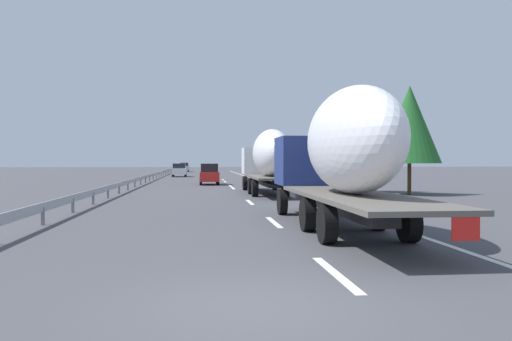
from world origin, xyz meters
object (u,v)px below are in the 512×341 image
object	(u,v)px
truck_lead	(268,158)
car_white_van	(179,170)
road_sign	(267,159)
car_red_compact	(209,174)
car_silver_hatch	(184,167)
truck_trailing	(341,152)

from	to	relation	value
truck_lead	car_white_van	distance (m)	37.97
truck_lead	road_sign	bearing A→B (deg)	-7.17
car_white_van	road_sign	size ratio (longest dim) A/B	1.26
car_red_compact	car_white_van	bearing A→B (deg)	8.70
car_red_compact	road_sign	bearing A→B (deg)	-31.47
car_silver_hatch	truck_lead	bearing A→B (deg)	-173.87
car_silver_hatch	car_red_compact	world-z (taller)	car_red_compact
car_white_van	road_sign	distance (m)	16.32
car_silver_hatch	car_red_compact	xyz separation A→B (m)	(-54.97, -3.84, 0.05)
truck_trailing	car_white_van	world-z (taller)	truck_trailing
car_silver_hatch	road_sign	bearing A→B (deg)	-166.63
truck_lead	car_red_compact	distance (m)	14.30
truck_lead	truck_trailing	world-z (taller)	truck_trailing
truck_lead	car_white_van	world-z (taller)	truck_lead
car_red_compact	truck_lead	bearing A→B (deg)	-165.58
truck_trailing	car_silver_hatch	bearing A→B (deg)	4.92
truck_trailing	road_sign	bearing A→B (deg)	-4.25
truck_trailing	car_red_compact	distance (m)	31.12
car_silver_hatch	road_sign	xyz separation A→B (m)	(-44.11, -10.49, 1.43)
truck_lead	car_white_van	size ratio (longest dim) A/B	2.91
car_silver_hatch	truck_trailing	bearing A→B (deg)	-175.08
car_white_van	road_sign	world-z (taller)	road_sign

